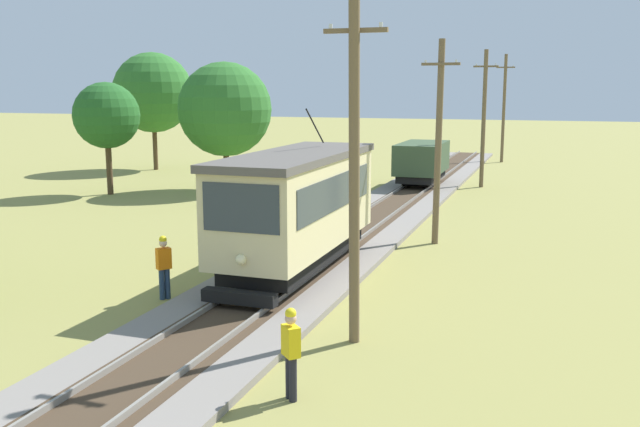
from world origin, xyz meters
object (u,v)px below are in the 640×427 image
Objects in this scene: utility_pole_distant at (504,108)px; track_worker at (291,349)px; red_tram at (298,206)px; second_worker at (164,264)px; tree_left_far at (225,109)px; tree_right_near at (153,93)px; utility_pole_mid at (438,140)px; utility_pole_far at (484,118)px; utility_pole_near_tram at (354,167)px; freight_car at (422,161)px; tree_right_far at (106,116)px.

utility_pole_distant is 4.65× the size of track_worker.
red_tram is at bearing 64.94° from track_worker.
second_worker is 20.81m from tree_left_far.
red_tram is 4.79× the size of track_worker.
second_worker is 0.22× the size of tree_right_near.
tree_right_near is at bearing 130.33° from red_tram.
red_tram is 18.72m from tree_left_far.
tree_right_near reaches higher than utility_pole_mid.
tree_right_near is (-22.94, 1.53, 1.37)m from utility_pole_far.
second_worker is at bearing -57.37° from tree_right_near.
second_worker is (-5.85, 1.55, -3.05)m from utility_pole_near_tram.
utility_pole_distant reaches higher than utility_pole_mid.
red_tram is at bearing -89.99° from freight_car.
utility_pole_far is at bearing 44.40° from track_worker.
freight_car is at bearing 102.92° from utility_pole_mid.
utility_pole_distant is at bearing 90.00° from utility_pole_mid.
utility_pole_mid reaches higher than second_worker.
tree_left_far is at bearing 123.38° from red_tram.
utility_pole_distant is 30.63m from tree_right_far.
utility_pole_far is (3.27, 1.42, 2.49)m from freight_car.
tree_left_far is (-10.21, -4.72, 3.01)m from freight_car.
red_tram is at bearing -95.14° from utility_pole_distant.
tree_right_near reaches higher than red_tram.
utility_pole_far reaches higher than utility_pole_mid.
utility_pole_far is at bearing -90.00° from utility_pole_distant.
utility_pole_near_tram is 4.40m from track_worker.
utility_pole_far is (0.00, 15.66, 0.21)m from utility_pole_mid.
tree_right_near is at bearing -19.56° from second_worker.
utility_pole_near_tram is 24.60m from tree_left_far.
tree_right_far is at bearing -128.11° from utility_pole_distant.
tree_right_far reaches higher than second_worker.
tree_right_near is 12.20m from tree_left_far.
tree_left_far is (-13.48, -6.14, 0.52)m from utility_pole_far.
red_tram is 30.57m from tree_right_near.
freight_car is 25.62m from utility_pole_near_tram.
utility_pole_mid is (0.00, 11.05, -0.19)m from utility_pole_near_tram.
track_worker is at bearing -60.89° from tree_left_far.
red_tram is at bearing -98.58° from utility_pole_far.
freight_car reaches higher than track_worker.
tree_right_far is at bearing 137.58° from utility_pole_near_tram.
freight_car is 2.91× the size of track_worker.
utility_pole_mid is at bearing 61.38° from red_tram.
utility_pole_mid is at bearing 43.83° from track_worker.
track_worker is at bearing -90.35° from utility_pole_distant.
freight_car is 17.78m from tree_right_far.
utility_pole_far reaches higher than tree_left_far.
utility_pole_mid is at bearing -18.23° from tree_right_far.
utility_pole_distant is 1.01× the size of tree_right_near.
track_worker is 0.29× the size of tree_right_far.
utility_pole_mid is at bearing -90.00° from utility_pole_distant.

